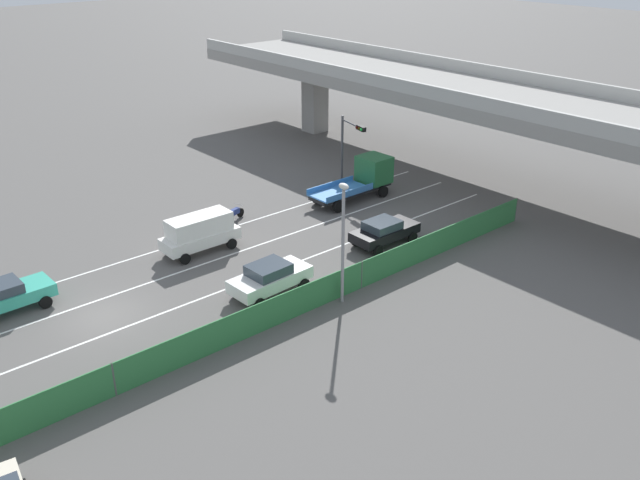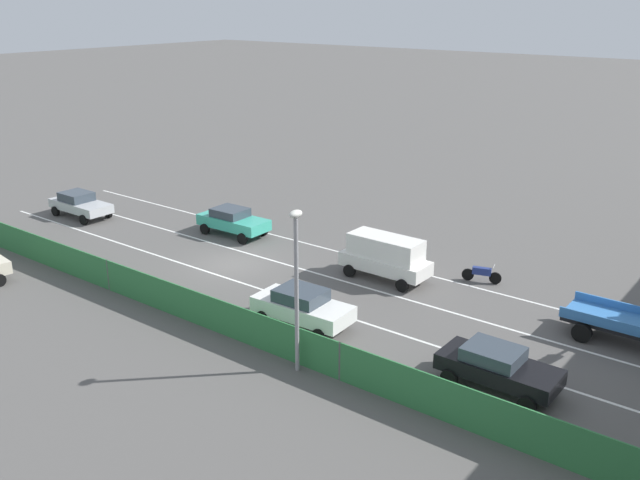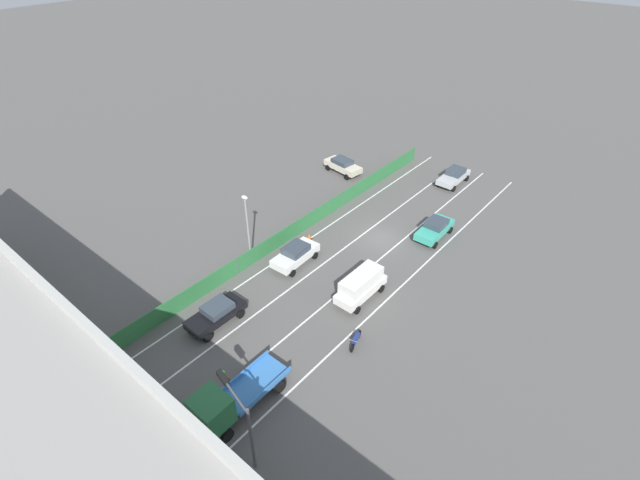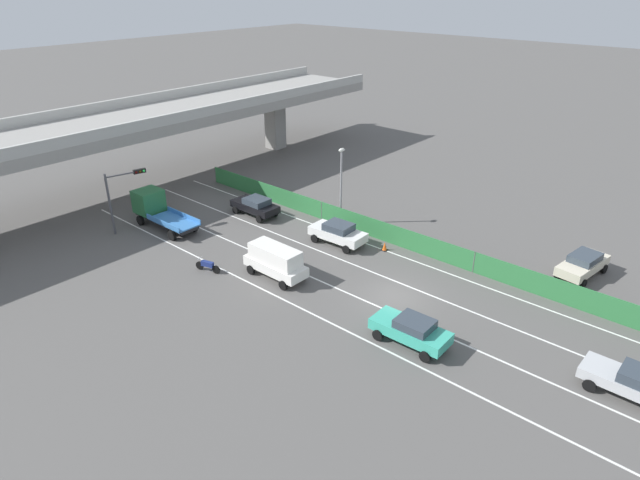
{
  "view_description": "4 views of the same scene",
  "coord_description": "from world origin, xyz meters",
  "px_view_note": "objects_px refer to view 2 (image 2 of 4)",
  "views": [
    {
      "loc": [
        28.34,
        -10.48,
        17.19
      ],
      "look_at": [
        2.67,
        11.67,
        1.5
      ],
      "focal_mm": 37.95,
      "sensor_mm": 36.0,
      "label": 1
    },
    {
      "loc": [
        24.45,
        24.63,
        13.36
      ],
      "look_at": [
        -2.1,
        4.23,
        1.66
      ],
      "focal_mm": 38.96,
      "sensor_mm": 36.0,
      "label": 2
    },
    {
      "loc": [
        -18.0,
        29.94,
        24.43
      ],
      "look_at": [
        2.44,
        5.64,
        1.8
      ],
      "focal_mm": 26.31,
      "sensor_mm": 36.0,
      "label": 3
    },
    {
      "loc": [
        -25.41,
        -15.82,
        18.46
      ],
      "look_at": [
        1.76,
        7.85,
        0.84
      ],
      "focal_mm": 30.63,
      "sensor_mm": 36.0,
      "label": 4
    }
  ],
  "objects_px": {
    "car_van_white": "(385,255)",
    "traffic_cone": "(224,310)",
    "car_sedan_white": "(302,306)",
    "motorcycle": "(482,273)",
    "car_sedan_black": "(497,366)",
    "car_taxi_teal": "(233,220)",
    "street_lamp": "(296,275)",
    "car_sedan_silver": "(80,204)"
  },
  "relations": [
    {
      "from": "motorcycle",
      "to": "street_lamp",
      "type": "distance_m",
      "value": 12.87
    },
    {
      "from": "car_van_white",
      "to": "car_taxi_teal",
      "type": "xyz_separation_m",
      "value": [
        -0.31,
        -10.87,
        -0.36
      ]
    },
    {
      "from": "car_sedan_black",
      "to": "street_lamp",
      "type": "bearing_deg",
      "value": -62.35
    },
    {
      "from": "street_lamp",
      "to": "traffic_cone",
      "type": "bearing_deg",
      "value": -106.41
    },
    {
      "from": "car_van_white",
      "to": "traffic_cone",
      "type": "height_order",
      "value": "car_van_white"
    },
    {
      "from": "motorcycle",
      "to": "traffic_cone",
      "type": "height_order",
      "value": "motorcycle"
    },
    {
      "from": "car_sedan_black",
      "to": "street_lamp",
      "type": "relative_size",
      "value": 0.68
    },
    {
      "from": "car_sedan_silver",
      "to": "car_van_white",
      "type": "bearing_deg",
      "value": 98.23
    },
    {
      "from": "car_taxi_teal",
      "to": "motorcycle",
      "type": "distance_m",
      "value": 15.09
    },
    {
      "from": "car_van_white",
      "to": "car_taxi_teal",
      "type": "bearing_deg",
      "value": -91.66
    },
    {
      "from": "car_van_white",
      "to": "car_sedan_silver",
      "type": "xyz_separation_m",
      "value": [
        3.07,
        -21.22,
        -0.38
      ]
    },
    {
      "from": "car_sedan_silver",
      "to": "traffic_cone",
      "type": "bearing_deg",
      "value": 74.43
    },
    {
      "from": "car_taxi_teal",
      "to": "traffic_cone",
      "type": "xyz_separation_m",
      "value": [
        8.39,
        7.6,
        -0.59
      ]
    },
    {
      "from": "car_sedan_white",
      "to": "car_van_white",
      "type": "bearing_deg",
      "value": -179.57
    },
    {
      "from": "car_taxi_teal",
      "to": "street_lamp",
      "type": "distance_m",
      "value": 16.81
    },
    {
      "from": "car_taxi_teal",
      "to": "car_sedan_white",
      "type": "bearing_deg",
      "value": 57.48
    },
    {
      "from": "car_van_white",
      "to": "street_lamp",
      "type": "bearing_deg",
      "value": 13.21
    },
    {
      "from": "car_van_white",
      "to": "motorcycle",
      "type": "distance_m",
      "value": 4.86
    },
    {
      "from": "car_taxi_teal",
      "to": "motorcycle",
      "type": "xyz_separation_m",
      "value": [
        -2.25,
        14.92,
        -0.44
      ]
    },
    {
      "from": "traffic_cone",
      "to": "street_lamp",
      "type": "bearing_deg",
      "value": 73.59
    },
    {
      "from": "car_sedan_black",
      "to": "car_sedan_white",
      "type": "height_order",
      "value": "car_sedan_white"
    },
    {
      "from": "car_sedan_black",
      "to": "car_taxi_teal",
      "type": "xyz_separation_m",
      "value": [
        -6.62,
        -19.64,
        0.02
      ]
    },
    {
      "from": "car_sedan_white",
      "to": "car_sedan_silver",
      "type": "distance_m",
      "value": 21.57
    },
    {
      "from": "car_van_white",
      "to": "car_sedan_white",
      "type": "height_order",
      "value": "car_van_white"
    },
    {
      "from": "traffic_cone",
      "to": "car_van_white",
      "type": "bearing_deg",
      "value": 157.92
    },
    {
      "from": "car_sedan_black",
      "to": "car_sedan_silver",
      "type": "xyz_separation_m",
      "value": [
        -3.23,
        -30.0,
        -0.01
      ]
    },
    {
      "from": "car_sedan_white",
      "to": "traffic_cone",
      "type": "xyz_separation_m",
      "value": [
        1.42,
        -3.32,
        -0.63
      ]
    },
    {
      "from": "car_sedan_silver",
      "to": "motorcycle",
      "type": "distance_m",
      "value": 25.9
    },
    {
      "from": "car_sedan_white",
      "to": "street_lamp",
      "type": "distance_m",
      "value": 4.82
    },
    {
      "from": "street_lamp",
      "to": "traffic_cone",
      "type": "xyz_separation_m",
      "value": [
        -1.63,
        -5.55,
        -3.61
      ]
    },
    {
      "from": "car_sedan_black",
      "to": "car_sedan_silver",
      "type": "relative_size",
      "value": 0.96
    },
    {
      "from": "car_taxi_teal",
      "to": "car_van_white",
      "type": "bearing_deg",
      "value": 88.34
    },
    {
      "from": "car_sedan_silver",
      "to": "traffic_cone",
      "type": "distance_m",
      "value": 18.64
    },
    {
      "from": "car_van_white",
      "to": "car_sedan_white",
      "type": "xyz_separation_m",
      "value": [
        6.65,
        0.05,
        -0.32
      ]
    },
    {
      "from": "car_sedan_silver",
      "to": "street_lamp",
      "type": "bearing_deg",
      "value": 74.23
    },
    {
      "from": "car_sedan_black",
      "to": "car_sedan_white",
      "type": "bearing_deg",
      "value": -87.73
    },
    {
      "from": "motorcycle",
      "to": "street_lamp",
      "type": "height_order",
      "value": "street_lamp"
    },
    {
      "from": "car_taxi_teal",
      "to": "traffic_cone",
      "type": "distance_m",
      "value": 11.33
    },
    {
      "from": "car_sedan_black",
      "to": "traffic_cone",
      "type": "distance_m",
      "value": 12.19
    },
    {
      "from": "car_taxi_teal",
      "to": "traffic_cone",
      "type": "relative_size",
      "value": 6.88
    },
    {
      "from": "car_van_white",
      "to": "car_sedan_white",
      "type": "relative_size",
      "value": 1.03
    },
    {
      "from": "car_van_white",
      "to": "traffic_cone",
      "type": "bearing_deg",
      "value": -22.08
    }
  ]
}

